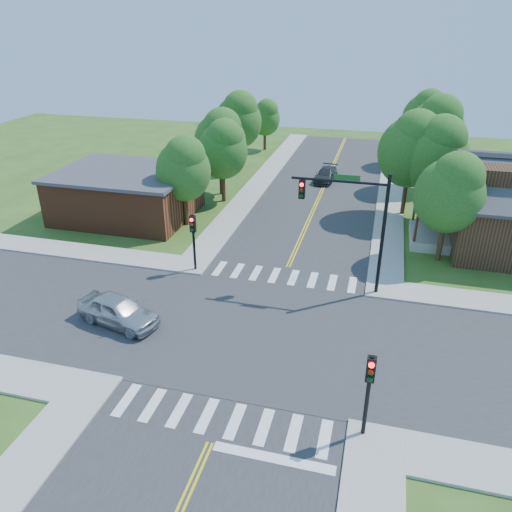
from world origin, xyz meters
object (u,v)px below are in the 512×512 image
(signal_mast_ne, at_px, (354,213))
(signal_pole_nw, at_px, (193,232))
(car_dgrey, at_px, (326,175))
(car_silver, at_px, (118,311))
(signal_pole_se, at_px, (369,382))

(signal_mast_ne, height_order, signal_pole_nw, signal_mast_ne)
(signal_pole_nw, xyz_separation_m, car_dgrey, (5.51, 20.62, -2.05))
(car_silver, xyz_separation_m, car_dgrey, (7.23, 27.22, -0.16))
(signal_mast_ne, xyz_separation_m, signal_pole_se, (1.69, -11.21, -2.19))
(signal_pole_se, distance_m, car_dgrey, 32.39)
(signal_pole_se, distance_m, signal_pole_nw, 15.84)
(signal_pole_se, relative_size, car_silver, 0.78)
(signal_mast_ne, xyz_separation_m, signal_pole_nw, (-9.51, -0.01, -2.19))
(signal_mast_ne, bearing_deg, signal_pole_se, -81.44)
(signal_pole_nw, bearing_deg, car_silver, -104.59)
(signal_pole_se, bearing_deg, car_dgrey, 100.15)
(signal_pole_nw, distance_m, car_dgrey, 21.44)
(signal_pole_se, bearing_deg, car_silver, 160.41)
(signal_mast_ne, bearing_deg, signal_pole_nw, -179.93)
(signal_pole_se, bearing_deg, signal_mast_ne, 98.56)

